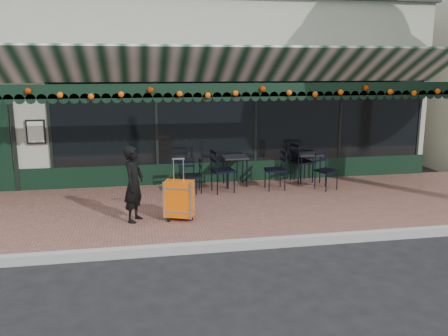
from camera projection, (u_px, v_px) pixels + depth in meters
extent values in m
plane|color=black|center=(231.00, 248.00, 7.83)|extent=(80.00, 80.00, 0.00)
cube|color=brown|center=(212.00, 209.00, 9.74)|extent=(18.00, 4.00, 0.15)
cube|color=#9E9E99|center=(232.00, 245.00, 7.74)|extent=(18.00, 0.16, 0.15)
cube|color=#A8A692|center=(182.00, 89.00, 15.05)|extent=(12.00, 8.00, 4.50)
cube|color=black|center=(247.00, 121.00, 11.52)|extent=(9.20, 0.04, 2.00)
cube|color=silver|center=(36.00, 132.00, 10.64)|extent=(0.42, 0.04, 0.55)
cube|color=black|center=(207.00, 90.00, 9.74)|extent=(12.00, 0.03, 0.28)
cylinder|color=orange|center=(208.00, 91.00, 9.68)|extent=(11.60, 0.12, 0.12)
imported|color=black|center=(134.00, 184.00, 8.60)|extent=(0.51, 0.60, 1.39)
cube|color=#FD6007|center=(179.00, 199.00, 8.72)|extent=(0.57, 0.44, 0.67)
cube|color=black|center=(180.00, 218.00, 8.80)|extent=(0.57, 0.44, 0.07)
cube|color=silver|center=(179.00, 170.00, 8.60)|extent=(0.22, 0.11, 0.41)
cube|color=black|center=(308.00, 154.00, 11.60)|extent=(0.58, 0.58, 0.04)
cylinder|color=black|center=(301.00, 170.00, 11.40)|extent=(0.03, 0.03, 0.67)
cylinder|color=black|center=(320.00, 170.00, 11.49)|extent=(0.03, 0.03, 0.67)
cylinder|color=black|center=(295.00, 166.00, 11.87)|extent=(0.03, 0.03, 0.67)
cylinder|color=black|center=(313.00, 166.00, 11.95)|extent=(0.03, 0.03, 0.67)
cube|color=black|center=(235.00, 157.00, 11.22)|extent=(0.57, 0.57, 0.04)
cylinder|color=black|center=(227.00, 174.00, 11.03)|extent=(0.03, 0.03, 0.67)
cylinder|color=black|center=(247.00, 173.00, 11.11)|extent=(0.03, 0.03, 0.67)
cylinder|color=black|center=(223.00, 170.00, 11.48)|extent=(0.03, 0.03, 0.67)
cylinder|color=black|center=(243.00, 169.00, 11.57)|extent=(0.03, 0.03, 0.67)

